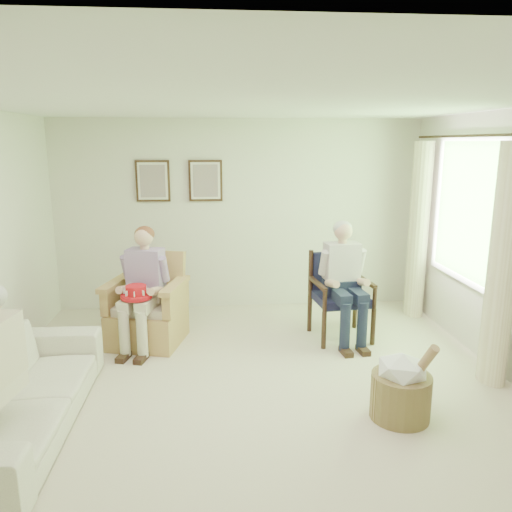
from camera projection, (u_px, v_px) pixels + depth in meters
name	position (u px, v px, depth m)	size (l,w,h in m)	color
floor	(255.00, 402.00, 4.50)	(5.50, 5.50, 0.00)	beige
back_wall	(239.00, 215.00, 6.88)	(5.00, 0.04, 2.60)	silver
front_wall	(328.00, 469.00, 1.54)	(5.00, 0.04, 2.60)	silver
ceiling	(255.00, 101.00, 3.92)	(5.00, 5.50, 0.02)	white
window	(468.00, 207.00, 5.51)	(0.13, 2.50, 1.63)	#2D6B23
curtain_left	(502.00, 267.00, 4.64)	(0.34, 0.34, 2.30)	#F4E5BF
curtain_right	(418.00, 231.00, 6.55)	(0.34, 0.34, 2.30)	#F4E5BF
framed_print_left	(153.00, 181.00, 6.64)	(0.45, 0.05, 0.55)	#382114
framed_print_right	(206.00, 181.00, 6.70)	(0.45, 0.05, 0.55)	#382114
wicker_armchair	(148.00, 315.00, 5.79)	(0.81, 0.80, 1.03)	tan
wood_armchair	(339.00, 292.00, 5.94)	(0.65, 0.61, 0.99)	black
sofa	(15.00, 393.00, 3.97)	(0.89, 2.27, 0.66)	#F0E8CF
person_wicker	(144.00, 280.00, 5.56)	(0.40, 0.63, 1.35)	beige
person_dark	(344.00, 274.00, 5.72)	(0.40, 0.62, 1.38)	#1A2039
red_hat	(136.00, 293.00, 5.38)	(0.33, 0.33, 0.14)	red
hatbox	(401.00, 386.00, 4.18)	(0.53, 0.53, 0.74)	#9D8455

